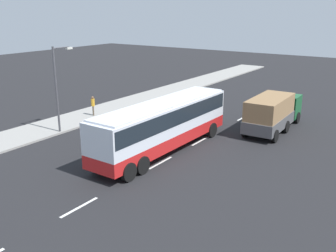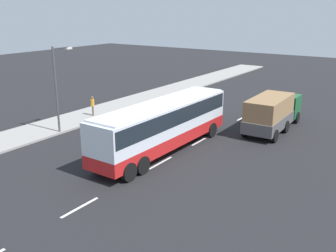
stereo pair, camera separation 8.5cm
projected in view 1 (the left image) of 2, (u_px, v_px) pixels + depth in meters
ground_plane at (164, 143)px, 27.76m from camera, size 120.00×120.00×0.00m
sidewalk_curb at (71, 121)px, 32.98m from camera, size 80.00×4.00×0.15m
lane_centreline at (158, 164)px, 23.98m from camera, size 27.28×0.16×0.01m
coach_bus at (163, 121)px, 25.54m from camera, size 12.37×2.84×3.42m
cargo_truck at (273, 111)px, 30.21m from camera, size 7.71×2.71×2.85m
pedestrian_near_curb at (93, 104)px, 34.09m from camera, size 0.32×0.32×1.73m
street_lamp at (58, 83)px, 28.94m from camera, size 1.86×0.24×6.50m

